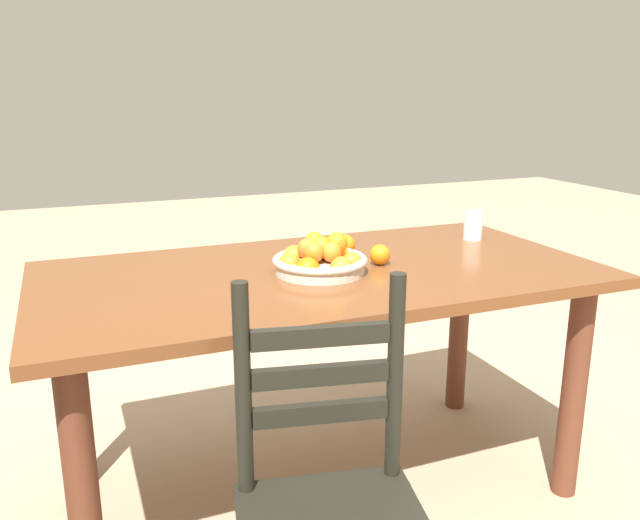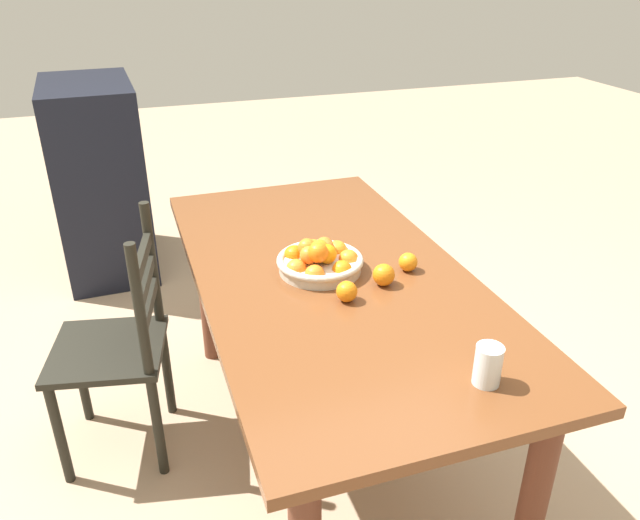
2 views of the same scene
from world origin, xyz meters
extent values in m
plane|color=tan|center=(0.00, 0.00, 0.00)|extent=(12.00, 12.00, 0.00)
cube|color=brown|center=(0.00, 0.00, 0.75)|extent=(1.71, 0.87, 0.04)
cylinder|color=#5B2F1F|center=(-0.75, -0.33, 0.37)|extent=(0.08, 0.08, 0.74)
cylinder|color=#5B2F1F|center=(0.75, -0.33, 0.37)|extent=(0.08, 0.08, 0.74)
cylinder|color=#5B2F1F|center=(-0.75, 0.33, 0.37)|extent=(0.08, 0.08, 0.74)
cylinder|color=#5B2F1F|center=(0.75, 0.33, 0.37)|extent=(0.08, 0.08, 0.74)
cylinder|color=black|center=(0.41, 0.56, 0.69)|extent=(0.04, 0.04, 0.48)
cylinder|color=black|center=(0.08, 0.62, 0.69)|extent=(0.04, 0.04, 0.48)
cube|color=black|center=(0.24, 0.59, 0.62)|extent=(0.30, 0.08, 0.04)
cube|color=black|center=(0.24, 0.59, 0.71)|extent=(0.30, 0.08, 0.04)
cube|color=black|center=(0.24, 0.59, 0.81)|extent=(0.30, 0.08, 0.04)
cylinder|color=beige|center=(0.02, 0.03, 0.79)|extent=(0.27, 0.27, 0.04)
torus|color=beige|center=(0.02, 0.03, 0.81)|extent=(0.29, 0.29, 0.02)
sphere|color=orange|center=(0.11, 0.03, 0.81)|extent=(0.07, 0.07, 0.07)
sphere|color=orange|center=(0.08, 0.10, 0.81)|extent=(0.07, 0.07, 0.07)
sphere|color=orange|center=(-0.01, 0.12, 0.81)|extent=(0.07, 0.07, 0.07)
sphere|color=orange|center=(-0.07, 0.08, 0.81)|extent=(0.07, 0.07, 0.07)
sphere|color=orange|center=(-0.07, -0.01, 0.81)|extent=(0.07, 0.07, 0.07)
sphere|color=orange|center=(0.00, -0.06, 0.81)|extent=(0.07, 0.07, 0.07)
sphere|color=orange|center=(0.07, -0.05, 0.81)|extent=(0.07, 0.07, 0.07)
sphere|color=orange|center=(-0.03, 0.06, 0.86)|extent=(0.07, 0.07, 0.07)
sphere|color=orange|center=(0.02, 0.04, 0.85)|extent=(0.07, 0.07, 0.07)
sphere|color=orange|center=(0.05, 0.07, 0.85)|extent=(0.06, 0.06, 0.06)
sphere|color=orange|center=(0.00, 0.08, 0.85)|extent=(0.06, 0.06, 0.06)
sphere|color=orange|center=(-0.01, 0.02, 0.84)|extent=(0.06, 0.06, 0.06)
sphere|color=orange|center=(0.05, 0.01, 0.85)|extent=(0.06, 0.06, 0.06)
sphere|color=orange|center=(0.03, 0.02, 0.84)|extent=(0.06, 0.06, 0.06)
sphere|color=orange|center=(0.02, 0.02, 0.85)|extent=(0.07, 0.07, 0.07)
sphere|color=orange|center=(-0.19, 0.02, 0.80)|extent=(0.07, 0.07, 0.07)
sphere|color=orange|center=(-0.07, -0.24, 0.80)|extent=(0.06, 0.06, 0.06)
sphere|color=orange|center=(-0.14, -0.13, 0.81)|extent=(0.07, 0.07, 0.07)
cylinder|color=silver|center=(-0.67, -0.17, 0.83)|extent=(0.07, 0.07, 0.11)
camera|label=1|loc=(0.72, 1.78, 1.32)|focal=36.15mm
camera|label=2|loc=(-1.71, 0.61, 1.74)|focal=34.69mm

